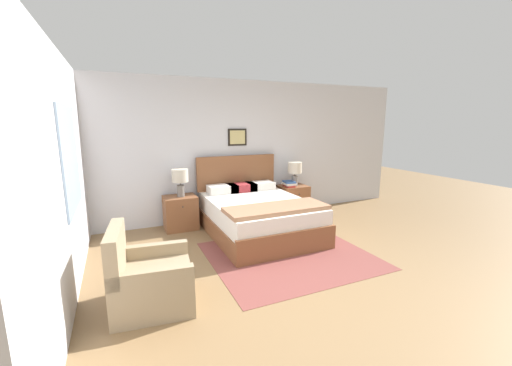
# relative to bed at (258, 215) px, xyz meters

# --- Properties ---
(ground_plane) EXTENTS (16.00, 16.00, 0.00)m
(ground_plane) POSITION_rel_bed_xyz_m (-0.00, -1.83, -0.32)
(ground_plane) COLOR olive
(wall_back) EXTENTS (7.49, 0.09, 2.60)m
(wall_back) POSITION_rel_bed_xyz_m (-0.00, 1.08, 0.98)
(wall_back) COLOR silver
(wall_back) RESTS_ON ground_plane
(wall_left) EXTENTS (0.08, 5.27, 2.60)m
(wall_left) POSITION_rel_bed_xyz_m (-2.58, -0.40, 0.98)
(wall_left) COLOR silver
(wall_left) RESTS_ON ground_plane
(area_rug_main) EXTENTS (2.16, 1.91, 0.01)m
(area_rug_main) POSITION_rel_bed_xyz_m (0.04, -1.00, -0.32)
(area_rug_main) COLOR brown
(area_rug_main) RESTS_ON ground_plane
(bed) EXTENTS (1.54, 2.05, 1.21)m
(bed) POSITION_rel_bed_xyz_m (0.00, 0.00, 0.00)
(bed) COLOR brown
(bed) RESTS_ON ground_plane
(armchair) EXTENTS (0.84, 0.81, 0.85)m
(armchair) POSITION_rel_bed_xyz_m (-1.87, -1.46, -0.05)
(armchair) COLOR #998466
(armchair) RESTS_ON ground_plane
(nightstand_near_window) EXTENTS (0.55, 0.48, 0.58)m
(nightstand_near_window) POSITION_rel_bed_xyz_m (-1.13, 0.77, -0.03)
(nightstand_near_window) COLOR brown
(nightstand_near_window) RESTS_ON ground_plane
(nightstand_by_door) EXTENTS (0.55, 0.48, 0.58)m
(nightstand_by_door) POSITION_rel_bed_xyz_m (1.13, 0.77, -0.03)
(nightstand_by_door) COLOR brown
(nightstand_by_door) RESTS_ON ground_plane
(table_lamp_near_window) EXTENTS (0.27, 0.27, 0.48)m
(table_lamp_near_window) POSITION_rel_bed_xyz_m (-1.11, 0.75, 0.58)
(table_lamp_near_window) COLOR slate
(table_lamp_near_window) RESTS_ON nightstand_near_window
(table_lamp_by_door) EXTENTS (0.27, 0.27, 0.48)m
(table_lamp_by_door) POSITION_rel_bed_xyz_m (1.15, 0.75, 0.58)
(table_lamp_by_door) COLOR slate
(table_lamp_by_door) RESTS_ON nightstand_by_door
(book_thick_bottom) EXTENTS (0.19, 0.29, 0.04)m
(book_thick_bottom) POSITION_rel_bed_xyz_m (1.00, 0.72, 0.27)
(book_thick_bottom) COLOR #B7332D
(book_thick_bottom) RESTS_ON nightstand_by_door
(book_hardcover_middle) EXTENTS (0.20, 0.26, 0.04)m
(book_hardcover_middle) POSITION_rel_bed_xyz_m (1.00, 0.72, 0.31)
(book_hardcover_middle) COLOR silver
(book_hardcover_middle) RESTS_ON book_thick_bottom
(book_novel_upper) EXTENTS (0.23, 0.28, 0.03)m
(book_novel_upper) POSITION_rel_bed_xyz_m (1.00, 0.72, 0.35)
(book_novel_upper) COLOR #335693
(book_novel_upper) RESTS_ON book_hardcover_middle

